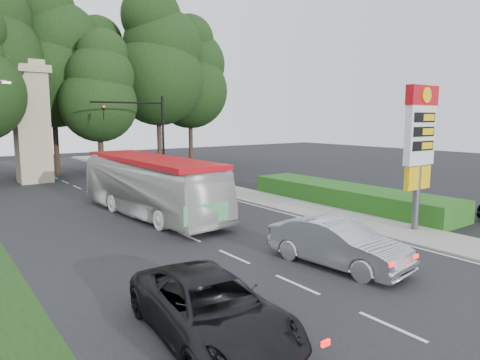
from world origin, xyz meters
TOP-DOWN VIEW (x-y plane):
  - ground at (0.00, 0.00)m, footprint 120.00×120.00m
  - road_surface at (0.00, 12.00)m, footprint 14.00×80.00m
  - sidewalk_right at (8.50, 12.00)m, footprint 3.00×80.00m
  - hedge at (11.50, 8.00)m, footprint 3.00×14.00m
  - gas_station_pylon at (9.20, 1.99)m, footprint 2.10×0.45m
  - traffic_signal_mast at (5.68, 24.00)m, footprint 6.10×0.35m
  - monument at (-2.00, 30.00)m, footprint 3.00×3.00m
  - tree_center_right at (1.00, 35.00)m, footprint 9.24×9.24m
  - tree_east_near at (6.00, 37.00)m, footprint 8.12×8.12m
  - tree_east_mid at (11.00, 33.00)m, footprint 9.52×9.52m
  - tree_far_east at (16.00, 35.00)m, footprint 8.68×8.68m
  - tree_monument_right at (3.50, 29.50)m, footprint 6.72×6.72m
  - transit_bus at (0.50, 12.53)m, footprint 3.53×11.88m
  - sedan_silver at (2.47, 0.96)m, footprint 2.48×5.47m
  - suv_charcoal at (-4.05, -0.70)m, footprint 3.15×5.86m

SIDE VIEW (x-z plane):
  - ground at x=0.00m, z-range 0.00..0.00m
  - road_surface at x=0.00m, z-range 0.00..0.02m
  - sidewalk_right at x=8.50m, z-range 0.00..0.12m
  - hedge at x=11.50m, z-range 0.00..1.20m
  - suv_charcoal at x=-4.05m, z-range 0.00..1.57m
  - sedan_silver at x=2.47m, z-range 0.00..1.74m
  - transit_bus at x=0.50m, z-range 0.00..3.27m
  - gas_station_pylon at x=9.20m, z-range 1.02..7.87m
  - traffic_signal_mast at x=5.68m, z-range 1.07..8.27m
  - monument at x=-2.00m, z-range 0.08..10.13m
  - tree_monument_right at x=3.50m, z-range 1.41..14.61m
  - tree_east_near at x=6.00m, z-range 1.71..17.66m
  - tree_far_east at x=16.00m, z-range 1.83..18.88m
  - tree_center_right at x=1.00m, z-range 1.94..20.09m
  - tree_east_mid at x=11.00m, z-range 2.00..20.70m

